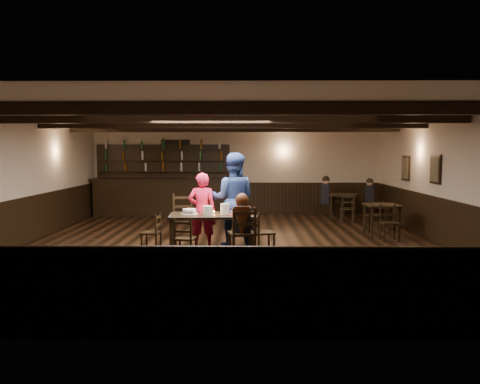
{
  "coord_description": "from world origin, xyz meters",
  "views": [
    {
      "loc": [
        0.3,
        -9.79,
        1.99
      ],
      "look_at": [
        0.19,
        0.2,
        1.12
      ],
      "focal_mm": 35.0,
      "sensor_mm": 36.0,
      "label": 1
    }
  ],
  "objects_px": {
    "chair_near_left": "(184,236)",
    "man_blue": "(233,199)",
    "bar_counter": "(163,192)",
    "dining_table": "(213,218)",
    "cake": "(189,212)",
    "woman_pink": "(202,210)",
    "chair_near_right": "(243,230)"
  },
  "relations": [
    {
      "from": "chair_near_left",
      "to": "man_blue",
      "type": "relative_size",
      "value": 0.4
    },
    {
      "from": "bar_counter",
      "to": "dining_table",
      "type": "bearing_deg",
      "value": -70.15
    },
    {
      "from": "chair_near_left",
      "to": "man_blue",
      "type": "distance_m",
      "value": 1.68
    },
    {
      "from": "dining_table",
      "to": "cake",
      "type": "xyz_separation_m",
      "value": [
        -0.46,
        0.03,
        0.12
      ]
    },
    {
      "from": "woman_pink",
      "to": "cake",
      "type": "distance_m",
      "value": 0.45
    },
    {
      "from": "man_blue",
      "to": "bar_counter",
      "type": "xyz_separation_m",
      "value": [
        -2.33,
        4.75,
        -0.25
      ]
    },
    {
      "from": "dining_table",
      "to": "man_blue",
      "type": "height_order",
      "value": "man_blue"
    },
    {
      "from": "dining_table",
      "to": "chair_near_right",
      "type": "height_order",
      "value": "chair_near_right"
    },
    {
      "from": "dining_table",
      "to": "woman_pink",
      "type": "bearing_deg",
      "value": 120.68
    },
    {
      "from": "chair_near_right",
      "to": "cake",
      "type": "xyz_separation_m",
      "value": [
        -1.06,
        0.8,
        0.22
      ]
    },
    {
      "from": "chair_near_right",
      "to": "bar_counter",
      "type": "distance_m",
      "value": 6.66
    },
    {
      "from": "woman_pink",
      "to": "man_blue",
      "type": "bearing_deg",
      "value": -163.32
    },
    {
      "from": "dining_table",
      "to": "chair_near_right",
      "type": "xyz_separation_m",
      "value": [
        0.6,
        -0.77,
        -0.1
      ]
    },
    {
      "from": "cake",
      "to": "dining_table",
      "type": "bearing_deg",
      "value": -3.41
    },
    {
      "from": "woman_pink",
      "to": "cake",
      "type": "bearing_deg",
      "value": 58.74
    },
    {
      "from": "chair_near_left",
      "to": "chair_near_right",
      "type": "distance_m",
      "value": 1.09
    },
    {
      "from": "cake",
      "to": "chair_near_left",
      "type": "bearing_deg",
      "value": -91.34
    },
    {
      "from": "chair_near_left",
      "to": "man_blue",
      "type": "bearing_deg",
      "value": 57.25
    },
    {
      "from": "chair_near_left",
      "to": "cake",
      "type": "relative_size",
      "value": 2.33
    },
    {
      "from": "cake",
      "to": "bar_counter",
      "type": "height_order",
      "value": "bar_counter"
    },
    {
      "from": "chair_near_right",
      "to": "cake",
      "type": "distance_m",
      "value": 1.35
    },
    {
      "from": "chair_near_left",
      "to": "woman_pink",
      "type": "bearing_deg",
      "value": 78.37
    },
    {
      "from": "chair_near_left",
      "to": "chair_near_right",
      "type": "height_order",
      "value": "chair_near_right"
    },
    {
      "from": "cake",
      "to": "chair_near_right",
      "type": "bearing_deg",
      "value": -36.84
    },
    {
      "from": "man_blue",
      "to": "dining_table",
      "type": "bearing_deg",
      "value": 65.1
    },
    {
      "from": "dining_table",
      "to": "man_blue",
      "type": "relative_size",
      "value": 0.88
    },
    {
      "from": "chair_near_left",
      "to": "woman_pink",
      "type": "relative_size",
      "value": 0.5
    },
    {
      "from": "woman_pink",
      "to": "bar_counter",
      "type": "distance_m",
      "value": 5.25
    },
    {
      "from": "dining_table",
      "to": "chair_near_right",
      "type": "relative_size",
      "value": 1.76
    },
    {
      "from": "man_blue",
      "to": "bar_counter",
      "type": "relative_size",
      "value": 0.45
    },
    {
      "from": "chair_near_right",
      "to": "woman_pink",
      "type": "distance_m",
      "value": 1.48
    },
    {
      "from": "chair_near_right",
      "to": "cake",
      "type": "relative_size",
      "value": 2.97
    }
  ]
}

